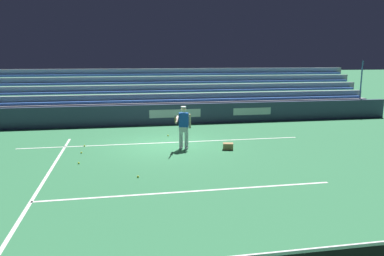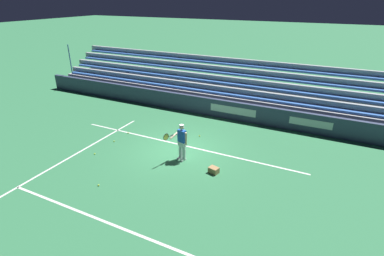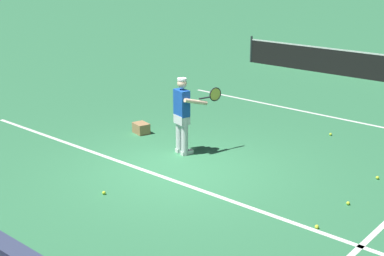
{
  "view_description": "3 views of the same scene",
  "coord_description": "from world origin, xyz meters",
  "px_view_note": "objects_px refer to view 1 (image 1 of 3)",
  "views": [
    {
      "loc": [
        1.73,
        15.06,
        3.63
      ],
      "look_at": [
        -0.77,
        1.71,
        1.03
      ],
      "focal_mm": 35.0,
      "sensor_mm": 36.0,
      "label": 1
    },
    {
      "loc": [
        -6.28,
        11.17,
        6.83
      ],
      "look_at": [
        -0.71,
        -0.04,
        1.27
      ],
      "focal_mm": 28.0,
      "sensor_mm": 36.0,
      "label": 2
    },
    {
      "loc": [
        6.8,
        -7.61,
        4.23
      ],
      "look_at": [
        -0.08,
        0.46,
        0.78
      ],
      "focal_mm": 50.0,
      "sensor_mm": 36.0,
      "label": 3
    }
  ],
  "objects_px": {
    "tennis_player": "(183,127)",
    "tennis_ball_midcourt": "(79,163)",
    "tennis_ball_on_baseline": "(168,136)",
    "tennis_ball_by_box": "(138,177)",
    "tennis_ball_far_right": "(84,146)",
    "ball_box_cardboard": "(228,146)",
    "tennis_ball_far_left": "(81,153)"
  },
  "relations": [
    {
      "from": "tennis_player",
      "to": "tennis_ball_midcourt",
      "type": "distance_m",
      "value": 4.22
    },
    {
      "from": "tennis_ball_on_baseline",
      "to": "tennis_player",
      "type": "bearing_deg",
      "value": 96.81
    },
    {
      "from": "tennis_ball_midcourt",
      "to": "tennis_ball_by_box",
      "type": "height_order",
      "value": "same"
    },
    {
      "from": "tennis_ball_far_right",
      "to": "tennis_ball_midcourt",
      "type": "xyz_separation_m",
      "value": [
        -0.04,
        2.59,
        0.0
      ]
    },
    {
      "from": "ball_box_cardboard",
      "to": "tennis_ball_on_baseline",
      "type": "bearing_deg",
      "value": -55.48
    },
    {
      "from": "tennis_ball_far_left",
      "to": "tennis_ball_midcourt",
      "type": "relative_size",
      "value": 1.0
    },
    {
      "from": "ball_box_cardboard",
      "to": "tennis_ball_by_box",
      "type": "xyz_separation_m",
      "value": [
        3.67,
        2.88,
        -0.1
      ]
    },
    {
      "from": "ball_box_cardboard",
      "to": "tennis_ball_on_baseline",
      "type": "distance_m",
      "value": 3.59
    },
    {
      "from": "tennis_player",
      "to": "tennis_ball_midcourt",
      "type": "relative_size",
      "value": 25.98
    },
    {
      "from": "tennis_ball_by_box",
      "to": "ball_box_cardboard",
      "type": "bearing_deg",
      "value": -141.86
    },
    {
      "from": "ball_box_cardboard",
      "to": "tennis_ball_on_baseline",
      "type": "xyz_separation_m",
      "value": [
        2.03,
        -2.96,
        -0.1
      ]
    },
    {
      "from": "tennis_ball_on_baseline",
      "to": "tennis_ball_by_box",
      "type": "height_order",
      "value": "same"
    },
    {
      "from": "ball_box_cardboard",
      "to": "tennis_ball_midcourt",
      "type": "relative_size",
      "value": 6.06
    },
    {
      "from": "tennis_ball_far_right",
      "to": "tennis_ball_midcourt",
      "type": "distance_m",
      "value": 2.59
    },
    {
      "from": "tennis_ball_far_right",
      "to": "tennis_ball_midcourt",
      "type": "bearing_deg",
      "value": 90.99
    },
    {
      "from": "ball_box_cardboard",
      "to": "tennis_ball_far_right",
      "type": "bearing_deg",
      "value": -15.57
    },
    {
      "from": "tennis_ball_on_baseline",
      "to": "ball_box_cardboard",
      "type": "bearing_deg",
      "value": 124.52
    },
    {
      "from": "ball_box_cardboard",
      "to": "tennis_ball_midcourt",
      "type": "distance_m",
      "value": 5.7
    },
    {
      "from": "tennis_ball_far_left",
      "to": "tennis_ball_on_baseline",
      "type": "xyz_separation_m",
      "value": [
        -3.63,
        -2.52,
        0.0
      ]
    },
    {
      "from": "ball_box_cardboard",
      "to": "tennis_ball_midcourt",
      "type": "height_order",
      "value": "ball_box_cardboard"
    },
    {
      "from": "ball_box_cardboard",
      "to": "tennis_ball_by_box",
      "type": "distance_m",
      "value": 4.67
    },
    {
      "from": "tennis_player",
      "to": "tennis_ball_far_left",
      "type": "height_order",
      "value": "tennis_player"
    },
    {
      "from": "tennis_player",
      "to": "tennis_ball_on_baseline",
      "type": "bearing_deg",
      "value": -83.19
    },
    {
      "from": "ball_box_cardboard",
      "to": "tennis_ball_far_left",
      "type": "bearing_deg",
      "value": -4.42
    },
    {
      "from": "tennis_ball_by_box",
      "to": "tennis_ball_far_right",
      "type": "bearing_deg",
      "value": -66.01
    },
    {
      "from": "ball_box_cardboard",
      "to": "tennis_ball_far_right",
      "type": "height_order",
      "value": "ball_box_cardboard"
    },
    {
      "from": "tennis_player",
      "to": "tennis_ball_far_left",
      "type": "distance_m",
      "value": 4.03
    },
    {
      "from": "tennis_player",
      "to": "tennis_ball_by_box",
      "type": "height_order",
      "value": "tennis_player"
    },
    {
      "from": "tennis_ball_far_left",
      "to": "tennis_ball_on_baseline",
      "type": "relative_size",
      "value": 1.0
    },
    {
      "from": "tennis_player",
      "to": "tennis_ball_far_left",
      "type": "bearing_deg",
      "value": -0.74
    },
    {
      "from": "ball_box_cardboard",
      "to": "tennis_ball_far_right",
      "type": "relative_size",
      "value": 6.06
    },
    {
      "from": "tennis_player",
      "to": "ball_box_cardboard",
      "type": "xyz_separation_m",
      "value": [
        -1.73,
        0.39,
        -0.76
      ]
    }
  ]
}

